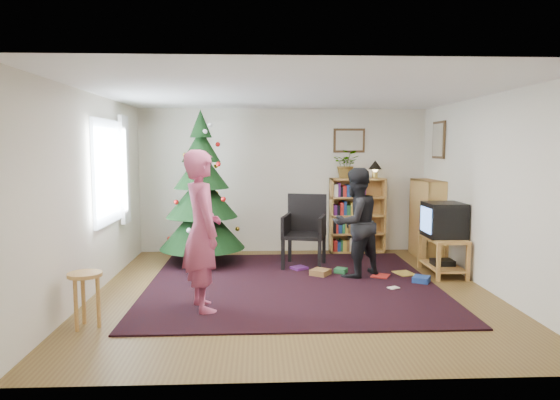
{
  "coord_description": "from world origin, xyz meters",
  "views": [
    {
      "loc": [
        -0.45,
        -6.22,
        1.83
      ],
      "look_at": [
        -0.14,
        0.68,
        1.1
      ],
      "focal_mm": 32.0,
      "sensor_mm": 36.0,
      "label": 1
    }
  ],
  "objects_px": {
    "picture_back": "(349,141)",
    "crt_tv": "(444,220)",
    "christmas_tree": "(202,201)",
    "tv_stand": "(443,252)",
    "table_lamp": "(375,166)",
    "picture_right": "(439,140)",
    "bookshelf_right": "(427,218)",
    "bookshelf_back": "(357,215)",
    "person_standing": "(202,231)",
    "potted_plant": "(347,164)",
    "person_by_chair": "(355,223)",
    "armchair": "(303,227)",
    "stool": "(85,285)"
  },
  "relations": [
    {
      "from": "picture_right",
      "to": "christmas_tree",
      "type": "distance_m",
      "value": 3.92
    },
    {
      "from": "bookshelf_right",
      "to": "person_by_chair",
      "type": "height_order",
      "value": "person_by_chair"
    },
    {
      "from": "picture_back",
      "to": "picture_right",
      "type": "distance_m",
      "value": 1.51
    },
    {
      "from": "bookshelf_back",
      "to": "person_by_chair",
      "type": "distance_m",
      "value": 1.73
    },
    {
      "from": "christmas_tree",
      "to": "crt_tv",
      "type": "height_order",
      "value": "christmas_tree"
    },
    {
      "from": "christmas_tree",
      "to": "tv_stand",
      "type": "height_order",
      "value": "christmas_tree"
    },
    {
      "from": "tv_stand",
      "to": "table_lamp",
      "type": "height_order",
      "value": "table_lamp"
    },
    {
      "from": "christmas_tree",
      "to": "bookshelf_back",
      "type": "distance_m",
      "value": 2.75
    },
    {
      "from": "potted_plant",
      "to": "table_lamp",
      "type": "height_order",
      "value": "potted_plant"
    },
    {
      "from": "picture_right",
      "to": "picture_back",
      "type": "bearing_deg",
      "value": 151.31
    },
    {
      "from": "bookshelf_back",
      "to": "tv_stand",
      "type": "xyz_separation_m",
      "value": [
        0.93,
        -1.59,
        -0.34
      ]
    },
    {
      "from": "picture_right",
      "to": "bookshelf_back",
      "type": "xyz_separation_m",
      "value": [
        -1.19,
        0.59,
        -1.29
      ]
    },
    {
      "from": "picture_back",
      "to": "christmas_tree",
      "type": "xyz_separation_m",
      "value": [
        -2.47,
        -0.93,
        -0.95
      ]
    },
    {
      "from": "picture_right",
      "to": "crt_tv",
      "type": "relative_size",
      "value": 1.06
    },
    {
      "from": "person_standing",
      "to": "picture_back",
      "type": "bearing_deg",
      "value": -55.46
    },
    {
      "from": "picture_back",
      "to": "potted_plant",
      "type": "distance_m",
      "value": 0.43
    },
    {
      "from": "picture_back",
      "to": "bookshelf_right",
      "type": "height_order",
      "value": "picture_back"
    },
    {
      "from": "tv_stand",
      "to": "person_standing",
      "type": "relative_size",
      "value": 0.47
    },
    {
      "from": "picture_back",
      "to": "crt_tv",
      "type": "bearing_deg",
      "value": -58.29
    },
    {
      "from": "picture_right",
      "to": "christmas_tree",
      "type": "relative_size",
      "value": 0.25
    },
    {
      "from": "person_standing",
      "to": "potted_plant",
      "type": "relative_size",
      "value": 3.73
    },
    {
      "from": "picture_back",
      "to": "crt_tv",
      "type": "height_order",
      "value": "picture_back"
    },
    {
      "from": "tv_stand",
      "to": "person_standing",
      "type": "distance_m",
      "value": 3.65
    },
    {
      "from": "potted_plant",
      "to": "picture_right",
      "type": "bearing_deg",
      "value": -23.02
    },
    {
      "from": "stool",
      "to": "potted_plant",
      "type": "relative_size",
      "value": 1.18
    },
    {
      "from": "christmas_tree",
      "to": "bookshelf_back",
      "type": "xyz_separation_m",
      "value": [
        2.61,
        0.79,
        -0.34
      ]
    },
    {
      "from": "picture_right",
      "to": "bookshelf_right",
      "type": "bearing_deg",
      "value": 154.63
    },
    {
      "from": "crt_tv",
      "to": "table_lamp",
      "type": "bearing_deg",
      "value": 111.62
    },
    {
      "from": "bookshelf_right",
      "to": "tv_stand",
      "type": "distance_m",
      "value": 1.13
    },
    {
      "from": "table_lamp",
      "to": "picture_right",
      "type": "bearing_deg",
      "value": -33.57
    },
    {
      "from": "armchair",
      "to": "table_lamp",
      "type": "xyz_separation_m",
      "value": [
        1.33,
        0.99,
        0.91
      ]
    },
    {
      "from": "bookshelf_right",
      "to": "person_by_chair",
      "type": "distance_m",
      "value": 1.83
    },
    {
      "from": "picture_right",
      "to": "stool",
      "type": "bearing_deg",
      "value": -147.63
    },
    {
      "from": "christmas_tree",
      "to": "armchair",
      "type": "distance_m",
      "value": 1.64
    },
    {
      "from": "christmas_tree",
      "to": "crt_tv",
      "type": "distance_m",
      "value": 3.63
    },
    {
      "from": "christmas_tree",
      "to": "bookshelf_right",
      "type": "bearing_deg",
      "value": 4.16
    },
    {
      "from": "picture_back",
      "to": "christmas_tree",
      "type": "relative_size",
      "value": 0.23
    },
    {
      "from": "crt_tv",
      "to": "christmas_tree",
      "type": "bearing_deg",
      "value": 167.25
    },
    {
      "from": "bookshelf_right",
      "to": "tv_stand",
      "type": "height_order",
      "value": "bookshelf_right"
    },
    {
      "from": "picture_right",
      "to": "stool",
      "type": "xyz_separation_m",
      "value": [
        -4.68,
        -2.96,
        -1.51
      ]
    },
    {
      "from": "bookshelf_right",
      "to": "bookshelf_back",
      "type": "bearing_deg",
      "value": 63.48
    },
    {
      "from": "crt_tv",
      "to": "person_standing",
      "type": "xyz_separation_m",
      "value": [
        -3.29,
        -1.46,
        0.11
      ]
    },
    {
      "from": "potted_plant",
      "to": "bookshelf_back",
      "type": "bearing_deg",
      "value": 0.0
    },
    {
      "from": "tv_stand",
      "to": "person_standing",
      "type": "bearing_deg",
      "value": -156.11
    },
    {
      "from": "christmas_tree",
      "to": "stool",
      "type": "xyz_separation_m",
      "value": [
        -0.88,
        -2.76,
        -0.56
      ]
    },
    {
      "from": "christmas_tree",
      "to": "tv_stand",
      "type": "xyz_separation_m",
      "value": [
        3.54,
        -0.8,
        -0.68
      ]
    },
    {
      "from": "picture_right",
      "to": "crt_tv",
      "type": "xyz_separation_m",
      "value": [
        -0.26,
        -1.0,
        -1.15
      ]
    },
    {
      "from": "bookshelf_right",
      "to": "person_standing",
      "type": "relative_size",
      "value": 0.72
    },
    {
      "from": "tv_stand",
      "to": "table_lamp",
      "type": "relative_size",
      "value": 2.75
    },
    {
      "from": "bookshelf_back",
      "to": "bookshelf_right",
      "type": "distance_m",
      "value": 1.18
    }
  ]
}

